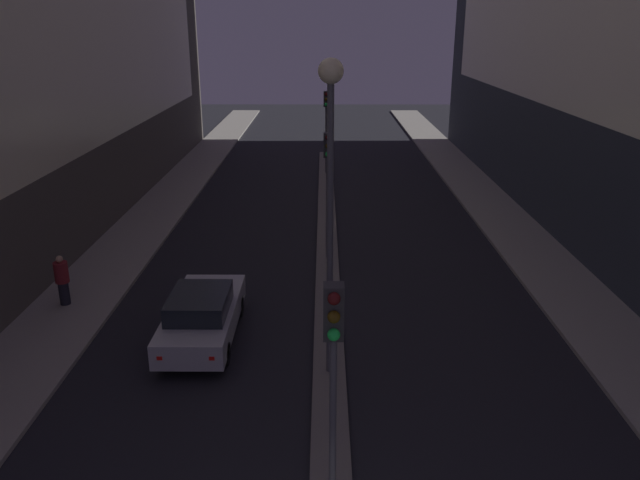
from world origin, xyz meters
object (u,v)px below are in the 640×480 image
(street_lamp, at_px, (330,157))
(car_left_lane, at_px, (202,315))
(traffic_light_near, at_px, (333,361))
(pedestrian_on_left_sidewalk, at_px, (62,279))
(traffic_light_mid, at_px, (328,168))
(traffic_light_far, at_px, (326,114))

(street_lamp, bearing_deg, car_left_lane, 152.11)
(traffic_light_near, relative_size, pedestrian_on_left_sidewalk, 2.91)
(traffic_light_mid, bearing_deg, traffic_light_far, 90.00)
(traffic_light_near, height_order, traffic_light_mid, same)
(street_lamp, height_order, car_left_lane, street_lamp)
(car_left_lane, bearing_deg, traffic_light_near, -64.24)
(traffic_light_near, distance_m, traffic_light_far, 28.41)
(traffic_light_far, relative_size, street_lamp, 0.62)
(traffic_light_near, distance_m, street_lamp, 5.99)
(traffic_light_far, xyz_separation_m, pedestrian_on_left_sidewalk, (-8.48, -18.75, -2.69))
(street_lamp, distance_m, pedestrian_on_left_sidewalk, 10.56)
(traffic_light_far, bearing_deg, pedestrian_on_left_sidewalk, -114.35)
(traffic_light_far, bearing_deg, traffic_light_mid, -90.00)
(street_lamp, relative_size, pedestrian_on_left_sidewalk, 4.74)
(car_left_lane, xyz_separation_m, pedestrian_on_left_sidewalk, (-4.85, 2.14, 0.19))
(car_left_lane, relative_size, pedestrian_on_left_sidewalk, 2.90)
(traffic_light_far, relative_size, car_left_lane, 1.01)
(traffic_light_near, distance_m, car_left_lane, 8.84)
(traffic_light_mid, height_order, pedestrian_on_left_sidewalk, traffic_light_mid)
(traffic_light_near, height_order, pedestrian_on_left_sidewalk, traffic_light_near)
(traffic_light_near, height_order, car_left_lane, traffic_light_near)
(traffic_light_far, xyz_separation_m, street_lamp, (0.00, -22.80, 2.11))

